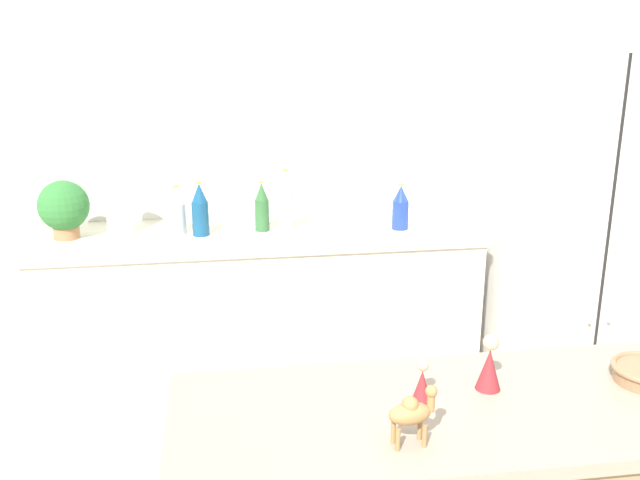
# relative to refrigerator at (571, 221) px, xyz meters

# --- Properties ---
(wall_back) EXTENTS (8.00, 0.06, 2.55)m
(wall_back) POSITION_rel_refrigerator_xyz_m (-1.23, 0.41, 0.38)
(wall_back) COLOR white
(wall_back) RESTS_ON ground_plane
(back_counter) EXTENTS (2.16, 0.63, 0.89)m
(back_counter) POSITION_rel_refrigerator_xyz_m (-1.60, 0.08, -0.45)
(back_counter) COLOR silver
(back_counter) RESTS_ON ground_plane
(refrigerator) EXTENTS (0.91, 0.74, 1.78)m
(refrigerator) POSITION_rel_refrigerator_xyz_m (0.00, 0.00, 0.00)
(refrigerator) COLOR silver
(refrigerator) RESTS_ON ground_plane
(potted_plant) EXTENTS (0.24, 0.24, 0.28)m
(potted_plant) POSITION_rel_refrigerator_xyz_m (-2.52, 0.09, 0.15)
(potted_plant) COLOR #9E6B47
(potted_plant) RESTS_ON back_counter
(paper_towel_roll) EXTENTS (0.12, 0.12, 0.26)m
(paper_towel_roll) POSITION_rel_refrigerator_xyz_m (-2.27, 0.12, 0.12)
(paper_towel_roll) COLOR white
(paper_towel_roll) RESTS_ON back_counter
(back_bottle_0) EXTENTS (0.08, 0.08, 0.24)m
(back_bottle_0) POSITION_rel_refrigerator_xyz_m (-1.99, 0.10, 0.11)
(back_bottle_0) COLOR #B2B7BC
(back_bottle_0) RESTS_ON back_counter
(back_bottle_1) EXTENTS (0.08, 0.08, 0.23)m
(back_bottle_1) POSITION_rel_refrigerator_xyz_m (-0.90, 0.02, 0.10)
(back_bottle_1) COLOR navy
(back_bottle_1) RESTS_ON back_counter
(back_bottle_2) EXTENTS (0.07, 0.07, 0.25)m
(back_bottle_2) POSITION_rel_refrigerator_xyz_m (-1.58, 0.09, 0.11)
(back_bottle_2) COLOR #2D6033
(back_bottle_2) RESTS_ON back_counter
(back_bottle_3) EXTENTS (0.07, 0.07, 0.31)m
(back_bottle_3) POSITION_rel_refrigerator_xyz_m (-1.47, 0.07, 0.14)
(back_bottle_3) COLOR #B2B7BC
(back_bottle_3) RESTS_ON back_counter
(back_bottle_4) EXTENTS (0.08, 0.08, 0.26)m
(back_bottle_4) POSITION_rel_refrigerator_xyz_m (-1.88, 0.05, 0.12)
(back_bottle_4) COLOR navy
(back_bottle_4) RESTS_ON back_counter
(camel_figurine) EXTENTS (0.11, 0.06, 0.14)m
(camel_figurine) POSITION_rel_refrigerator_xyz_m (-1.39, -1.96, 0.15)
(camel_figurine) COLOR olive
(camel_figurine) RESTS_ON bar_counter
(wise_man_figurine_blue) EXTENTS (0.07, 0.07, 0.15)m
(wise_man_figurine_blue) POSITION_rel_refrigerator_xyz_m (-1.12, -1.74, 0.14)
(wise_man_figurine_blue) COLOR maroon
(wise_man_figurine_blue) RESTS_ON bar_counter
(wise_man_figurine_crimson) EXTENTS (0.05, 0.05, 0.11)m
(wise_man_figurine_crimson) POSITION_rel_refrigerator_xyz_m (-1.31, -1.77, 0.12)
(wise_man_figurine_crimson) COLOR maroon
(wise_man_figurine_crimson) RESTS_ON bar_counter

